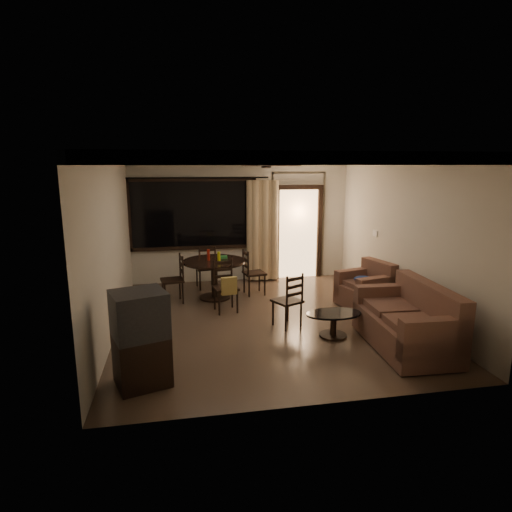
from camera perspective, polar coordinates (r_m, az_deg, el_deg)
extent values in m
plane|color=#7F6651|center=(7.57, 1.28, -8.51)|extent=(5.50, 5.50, 0.00)
plane|color=beige|center=(9.87, -1.96, 4.75)|extent=(5.00, 0.00, 5.00)
plane|color=beige|center=(4.61, 8.38, -3.98)|extent=(5.00, 0.00, 5.00)
plane|color=beige|center=(7.12, -18.77, 1.23)|extent=(0.00, 5.50, 5.50)
plane|color=beige|center=(8.08, 18.97, 2.44)|extent=(0.00, 5.50, 5.50)
plane|color=white|center=(7.08, 1.39, 13.20)|extent=(5.50, 5.50, 0.00)
cube|color=black|center=(9.72, -8.39, 5.55)|extent=(2.70, 0.04, 1.45)
cylinder|color=black|center=(9.58, -7.91, 10.30)|extent=(3.20, 0.03, 0.03)
cube|color=#FFC684|center=(10.17, 5.65, 2.92)|extent=(0.91, 0.03, 2.08)
cube|color=white|center=(9.01, 15.59, 2.95)|extent=(0.02, 0.18, 0.12)
cylinder|color=black|center=(7.08, 1.38, 12.71)|extent=(0.03, 0.03, 0.12)
cylinder|color=black|center=(7.08, 1.38, 11.98)|extent=(0.16, 0.16, 0.08)
cylinder|color=black|center=(8.59, -5.59, -0.72)|extent=(1.26, 1.26, 0.04)
cylinder|color=black|center=(8.68, -5.54, -3.15)|extent=(0.13, 0.13, 0.73)
cylinder|color=black|center=(8.79, -5.49, -5.49)|extent=(0.63, 0.63, 0.03)
cylinder|color=maroon|center=(8.59, -6.37, 0.15)|extent=(0.06, 0.06, 0.22)
cylinder|color=#CDCA15|center=(8.54, -4.97, -0.04)|extent=(0.06, 0.06, 0.18)
cube|color=#268037|center=(8.76, -4.32, -0.15)|extent=(0.14, 0.10, 0.05)
cube|color=black|center=(8.52, -11.11, -3.20)|extent=(0.48, 0.48, 0.04)
cube|color=black|center=(8.90, -0.22, -2.30)|extent=(0.48, 0.48, 0.04)
cube|color=black|center=(7.87, -4.06, -4.26)|extent=(0.48, 0.48, 0.04)
cube|color=tan|center=(7.63, -3.62, -4.00)|extent=(0.29, 0.12, 0.32)
cube|color=black|center=(9.42, -6.71, -1.56)|extent=(0.48, 0.48, 0.04)
cube|color=black|center=(5.58, -14.98, -13.24)|extent=(0.76, 0.73, 0.63)
cube|color=black|center=(5.36, -15.32, -7.49)|extent=(0.76, 0.73, 0.56)
cube|color=black|center=(5.44, -12.09, -7.05)|extent=(0.16, 0.43, 0.38)
cube|color=#41221E|center=(6.77, 19.15, -9.55)|extent=(1.02, 1.81, 0.44)
cube|color=#41221E|center=(6.82, 22.07, -6.38)|extent=(0.30, 1.77, 0.72)
cube|color=#41221E|center=(6.06, 22.67, -10.18)|extent=(0.95, 0.24, 0.55)
cube|color=#41221E|center=(7.36, 16.53, -5.81)|extent=(0.95, 0.24, 0.55)
cube|color=#41221E|center=(6.66, 18.88, -7.57)|extent=(0.73, 1.57, 0.13)
cube|color=#41221E|center=(8.43, 14.24, -5.15)|extent=(1.02, 1.02, 0.40)
cube|color=#41221E|center=(8.54, 16.04, -2.74)|extent=(0.40, 0.86, 0.64)
cube|color=#41221E|center=(8.13, 15.77, -4.42)|extent=(0.86, 0.38, 0.49)
cube|color=#41221E|center=(8.63, 12.94, -3.32)|extent=(0.86, 0.38, 0.49)
cube|color=#41221E|center=(8.34, 14.06, -3.70)|extent=(0.73, 0.77, 0.12)
ellipsoid|color=navy|center=(8.31, 14.10, -2.97)|extent=(0.36, 0.30, 0.10)
ellipsoid|color=black|center=(6.87, 10.33, -7.57)|extent=(0.89, 0.53, 0.03)
cylinder|color=black|center=(6.94, 10.27, -9.03)|extent=(0.10, 0.10, 0.35)
cylinder|color=black|center=(7.00, 10.22, -10.35)|extent=(0.43, 0.43, 0.03)
cube|color=black|center=(7.17, 4.17, -6.00)|extent=(0.55, 0.55, 0.04)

